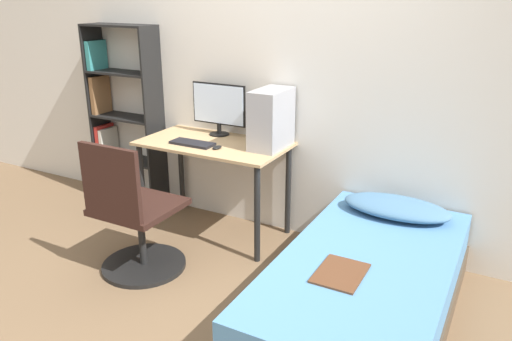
% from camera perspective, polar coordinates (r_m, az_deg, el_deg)
% --- Properties ---
extents(ground_plane, '(14.00, 14.00, 0.00)m').
position_cam_1_polar(ground_plane, '(3.17, -10.42, -16.19)').
color(ground_plane, brown).
extents(wall_back, '(8.00, 0.05, 2.50)m').
position_cam_1_polar(wall_back, '(3.84, 2.11, 10.86)').
color(wall_back, silver).
rests_on(wall_back, ground_plane).
extents(desk, '(1.14, 0.62, 0.76)m').
position_cam_1_polar(desk, '(3.87, -4.83, 1.62)').
color(desk, tan).
rests_on(desk, ground_plane).
extents(bookshelf, '(0.67, 0.25, 1.59)m').
position_cam_1_polar(bookshelf, '(4.66, -15.37, 5.58)').
color(bookshelf, black).
rests_on(bookshelf, ground_plane).
extents(office_chair, '(0.59, 0.59, 0.96)m').
position_cam_1_polar(office_chair, '(3.49, -13.73, -5.90)').
color(office_chair, black).
rests_on(office_chair, ground_plane).
extents(bed, '(0.93, 1.83, 0.44)m').
position_cam_1_polar(bed, '(3.02, 12.27, -13.39)').
color(bed, '#4C3D2D').
rests_on(bed, ground_plane).
extents(pillow, '(0.71, 0.36, 0.11)m').
position_cam_1_polar(pillow, '(3.45, 15.74, -4.07)').
color(pillow, teal).
rests_on(pillow, bed).
extents(magazine, '(0.24, 0.32, 0.01)m').
position_cam_1_polar(magazine, '(2.72, 9.61, -11.50)').
color(magazine, '#56331E').
rests_on(magazine, bed).
extents(monitor, '(0.48, 0.16, 0.41)m').
position_cam_1_polar(monitor, '(3.99, -4.29, 7.29)').
color(monitor, black).
rests_on(monitor, desk).
extents(keyboard, '(0.34, 0.14, 0.02)m').
position_cam_1_polar(keyboard, '(3.80, -7.28, 3.11)').
color(keyboard, black).
rests_on(keyboard, desk).
extents(pc_tower, '(0.21, 0.38, 0.43)m').
position_cam_1_polar(pc_tower, '(3.65, 1.75, 5.92)').
color(pc_tower, '#99999E').
rests_on(pc_tower, desk).
extents(mouse, '(0.06, 0.09, 0.02)m').
position_cam_1_polar(mouse, '(3.68, -4.47, 2.65)').
color(mouse, black).
rests_on(mouse, desk).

